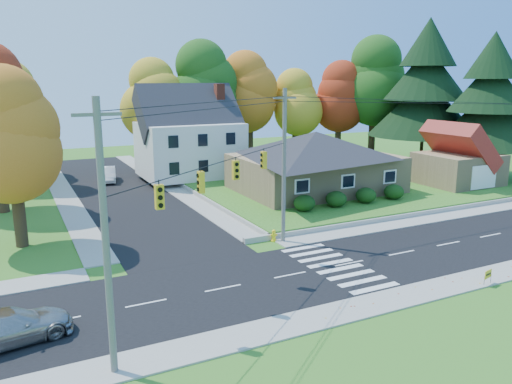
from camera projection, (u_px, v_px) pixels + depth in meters
ground at (349, 264)px, 29.16m from camera, size 120.00×120.00×0.00m
road_main at (349, 263)px, 29.16m from camera, size 90.00×8.00×0.02m
road_cross at (119, 190)px, 48.37m from camera, size 8.00×44.00×0.02m
sidewalk_north at (304, 239)px, 33.52m from camera, size 90.00×2.00×0.08m
sidewalk_south at (410, 295)px, 24.79m from camera, size 90.00×2.00×0.08m
lawn at (328, 178)px, 53.10m from camera, size 30.00×30.00×0.50m
ranch_house at (315, 160)px, 45.89m from camera, size 14.60×10.60×5.40m
colonial_house at (190, 137)px, 52.61m from camera, size 10.40×8.40×9.60m
garage at (459, 160)px, 48.58m from camera, size 7.30×6.30×4.60m
hedge_row at (351, 197)px, 40.73m from camera, size 10.70×1.70×1.27m
traffic_infrastructure at (337, 174)px, 29.15m from camera, size 38.10×10.66×10.00m
tree_lot_0 at (154, 100)px, 56.14m from camera, size 6.72×6.72×12.51m
tree_lot_1 at (207, 88)px, 57.59m from camera, size 7.84×7.84×14.60m
tree_lot_2 at (250, 93)px, 61.22m from camera, size 7.28×7.28×13.56m
tree_lot_3 at (296, 103)px, 63.25m from camera, size 6.16×6.16×11.47m
tree_lot_4 at (339, 97)px, 64.85m from camera, size 6.72×6.72×12.51m
tree_lot_5 at (374, 82)px, 64.41m from camera, size 8.40×8.40×15.64m
conifer_east_a at (426, 90)px, 58.06m from camera, size 12.80×12.80×16.96m
conifer_east_b at (489, 102)px, 51.75m from camera, size 11.20×11.20×14.84m
tree_west_0 at (11, 135)px, 30.66m from camera, size 6.16×6.16×11.47m
tree_west_2 at (7, 108)px, 47.97m from camera, size 6.72×6.72×12.51m
silver_sedan at (9, 327)px, 20.16m from camera, size 5.25×2.90×1.44m
white_car at (108, 174)px, 52.37m from camera, size 2.46×4.86×1.53m
fire_hydrant at (274, 236)px, 33.08m from camera, size 0.47×0.36×0.82m
yard_sign at (488, 274)px, 25.96m from camera, size 0.66×0.18×0.84m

